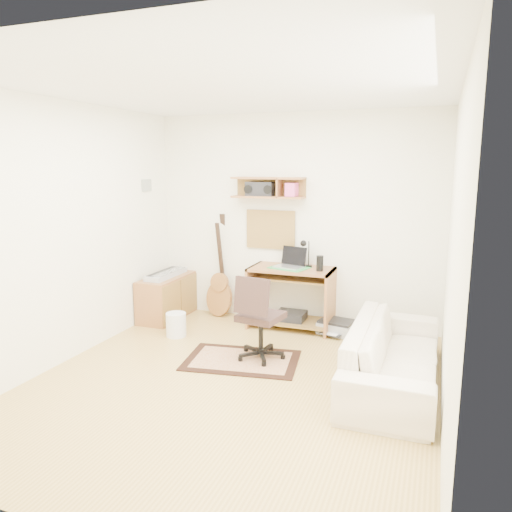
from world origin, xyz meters
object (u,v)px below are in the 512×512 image
at_px(task_chair, 261,316).
at_px(printer, 337,326).
at_px(sofa, 394,344).
at_px(desk, 291,298).
at_px(cabinet, 167,297).

xyz_separation_m(task_chair, printer, (0.58, 1.04, -0.37)).
bearing_deg(sofa, printer, 32.43).
xyz_separation_m(desk, printer, (0.58, -0.02, -0.29)).
relative_size(desk, task_chair, 1.11).
height_order(desk, sofa, sofa).
height_order(desk, printer, desk).
height_order(desk, cabinet, desk).
bearing_deg(printer, desk, -169.86).
bearing_deg(desk, task_chair, -90.45).
bearing_deg(cabinet, desk, 6.11).
bearing_deg(task_chair, desk, 98.04).
xyz_separation_m(task_chair, cabinet, (-1.63, 0.88, -0.18)).
bearing_deg(printer, cabinet, -163.97).
distance_m(printer, sofa, 1.43).
bearing_deg(printer, sofa, -45.58).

